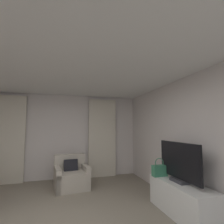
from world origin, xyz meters
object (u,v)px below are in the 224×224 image
object	(u,v)px
handbag_primary	(159,170)
armchair	(71,177)
tv_flatscreen	(179,163)
tv_console	(182,199)

from	to	relation	value
handbag_primary	armchair	bearing A→B (deg)	138.26
armchair	tv_flatscreen	distance (m)	2.76
armchair	tv_console	world-z (taller)	armchair
tv_flatscreen	handbag_primary	distance (m)	0.53
armchair	handbag_primary	bearing A→B (deg)	-41.74
armchair	tv_console	size ratio (longest dim) A/B	0.66
handbag_primary	tv_flatscreen	bearing A→B (deg)	-72.92
armchair	tv_flatscreen	size ratio (longest dim) A/B	0.83
tv_console	handbag_primary	distance (m)	0.65
tv_console	handbag_primary	xyz separation A→B (m)	(-0.14, 0.50, 0.40)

